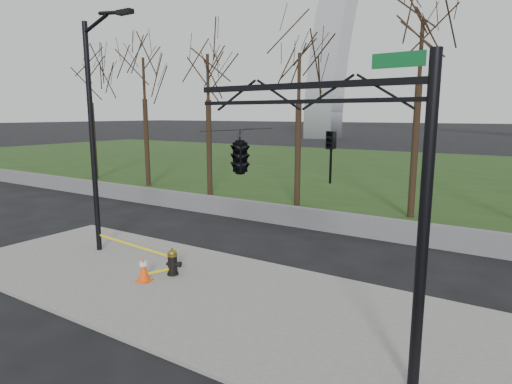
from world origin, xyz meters
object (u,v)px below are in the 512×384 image
Objects in this scene: fire_hydrant at (173,262)px; street_light at (95,122)px; traffic_cone at (144,269)px; traffic_signal_mast at (268,154)px.

fire_hydrant is 5.68m from street_light.
traffic_signal_mast is at bearing -8.28° from traffic_cone.
street_light is 1.37× the size of traffic_signal_mast.
fire_hydrant is at bearing 66.64° from traffic_cone.
traffic_cone is at bearing -19.77° from street_light.
traffic_signal_mast reaches higher than fire_hydrant.
traffic_cone is (-0.37, -0.85, -0.01)m from fire_hydrant.
street_light reaches higher than traffic_signal_mast.
fire_hydrant is 0.10× the size of street_light.
traffic_signal_mast is (8.10, -1.95, -0.55)m from street_light.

